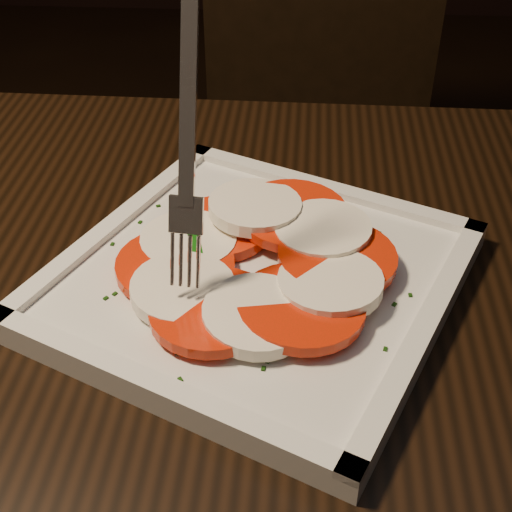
{
  "coord_description": "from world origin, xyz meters",
  "views": [
    {
      "loc": [
        0.15,
        -0.23,
        1.09
      ],
      "look_at": [
        0.12,
        0.16,
        0.78
      ],
      "focal_mm": 50.0,
      "sensor_mm": 36.0,
      "label": 1
    }
  ],
  "objects_px": {
    "plate": "(256,281)",
    "fork": "(191,129)",
    "table": "(135,464)",
    "chair": "(321,104)"
  },
  "relations": [
    {
      "from": "chair",
      "to": "fork",
      "type": "height_order",
      "value": "fork"
    },
    {
      "from": "chair",
      "to": "plate",
      "type": "height_order",
      "value": "chair"
    },
    {
      "from": "table",
      "to": "chair",
      "type": "xyz_separation_m",
      "value": [
        0.15,
        0.85,
        -0.12
      ]
    },
    {
      "from": "table",
      "to": "chair",
      "type": "bearing_deg",
      "value": 80.05
    },
    {
      "from": "chair",
      "to": "fork",
      "type": "relative_size",
      "value": 4.96
    },
    {
      "from": "table",
      "to": "plate",
      "type": "xyz_separation_m",
      "value": [
        0.08,
        0.09,
        0.11
      ]
    },
    {
      "from": "plate",
      "to": "chair",
      "type": "bearing_deg",
      "value": 85.05
    },
    {
      "from": "plate",
      "to": "fork",
      "type": "height_order",
      "value": "fork"
    },
    {
      "from": "plate",
      "to": "fork",
      "type": "xyz_separation_m",
      "value": [
        -0.04,
        -0.01,
        0.12
      ]
    },
    {
      "from": "plate",
      "to": "fork",
      "type": "relative_size",
      "value": 1.41
    }
  ]
}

